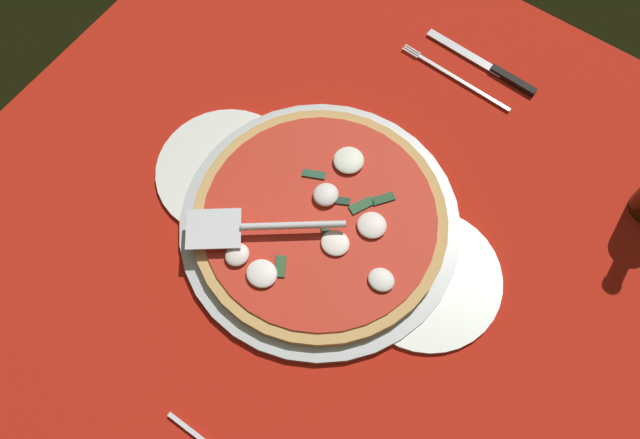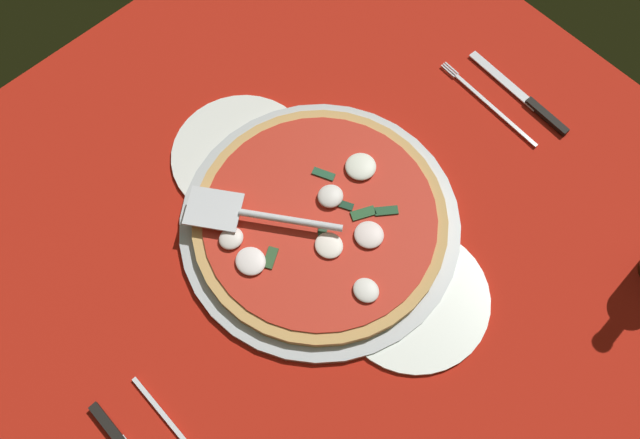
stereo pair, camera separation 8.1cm
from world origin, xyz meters
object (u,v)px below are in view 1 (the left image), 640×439
at_px(pizza_server, 255,227).
at_px(place_setting_near, 473,73).
at_px(pizza, 320,220).
at_px(dinner_plate_left, 426,279).
at_px(dinner_plate_right, 226,172).

bearing_deg(pizza_server, place_setting_near, -141.24).
height_order(pizza, pizza_server, pizza_server).
relative_size(dinner_plate_left, pizza_server, 1.08).
bearing_deg(place_setting_near, pizza_server, 78.33).
distance_m(dinner_plate_left, pizza, 0.17).
distance_m(dinner_plate_right, place_setting_near, 0.43).
distance_m(pizza, place_setting_near, 0.37).
bearing_deg(dinner_plate_right, pizza_server, 150.34).
relative_size(pizza, pizza_server, 1.85).
bearing_deg(dinner_plate_left, place_setting_near, -70.83).
distance_m(dinner_plate_left, pizza_server, 0.25).
xyz_separation_m(dinner_plate_left, dinner_plate_right, (0.33, 0.03, 0.00)).
relative_size(pizza_server, place_setting_near, 0.90).
relative_size(dinner_plate_right, pizza, 0.58).
height_order(pizza_server, place_setting_near, pizza_server).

